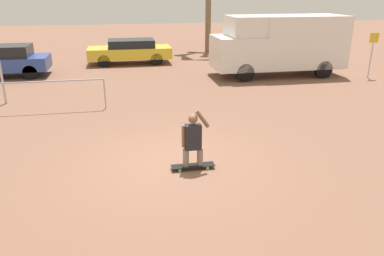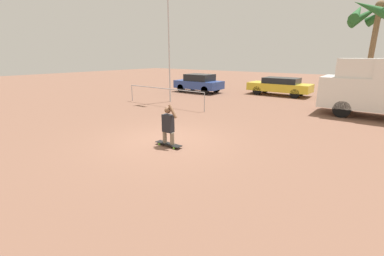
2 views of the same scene
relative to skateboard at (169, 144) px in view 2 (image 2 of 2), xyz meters
The scene contains 8 objects.
ground_plane 0.59m from the skateboard, 136.42° to the left, with size 80.00×80.00×0.00m, color brown.
skateboard is the anchor object (origin of this frame).
person_skateboarder 0.70m from the skateboard, behind, with size 0.64×0.22×1.35m.
parked_car_yellow 13.84m from the skateboard, 93.82° to the left, with size 4.59×1.87×1.34m.
parked_car_blue 13.34m from the skateboard, 120.91° to the left, with size 3.89×1.88×1.49m.
palm_tree_near_van 18.64m from the skateboard, 75.72° to the left, with size 4.11×4.18×6.91m.
flagpole 9.76m from the skateboard, 130.76° to the left, with size 0.89×0.12×7.95m.
plaza_railing_segment 7.34m from the skateboard, 133.74° to the left, with size 5.89×0.05×1.08m.
Camera 2 is at (5.94, -6.47, 2.95)m, focal length 24.00 mm.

